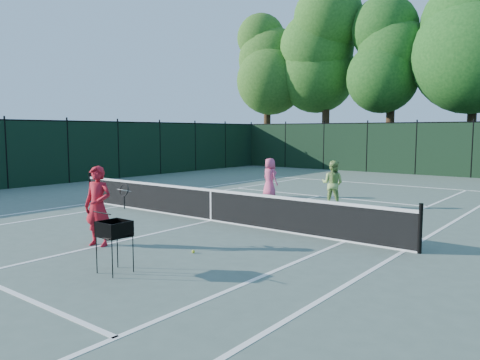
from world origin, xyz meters
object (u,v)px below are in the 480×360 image
Objects in this scene: player_green at (333,184)px; ball_hopper at (114,229)px; coach at (98,206)px; loose_ball_midcourt at (193,252)px; player_pink at (270,177)px.

ball_hopper is (0.35, -9.17, 0.02)m from player_green.
coach reaches higher than loose_ball_midcourt.
ball_hopper is at bearing 83.54° from player_green.
player_pink is (-1.42, 8.79, -0.14)m from coach.
loose_ball_midcourt is (0.17, 1.84, -0.76)m from ball_hopper.
loose_ball_midcourt is (2.11, 0.82, -0.86)m from coach.
coach is 8.90m from player_pink.
ball_hopper is at bearing -46.52° from coach.
player_pink is at bearing -20.82° from player_green.
coach is 2.20m from ball_hopper.
loose_ball_midcourt is at bearing 85.43° from player_green.
ball_hopper is (1.94, -1.03, -0.10)m from coach.
player_pink is 8.75m from loose_ball_midcourt.
coach reaches higher than player_pink.
coach is 2.42m from loose_ball_midcourt.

